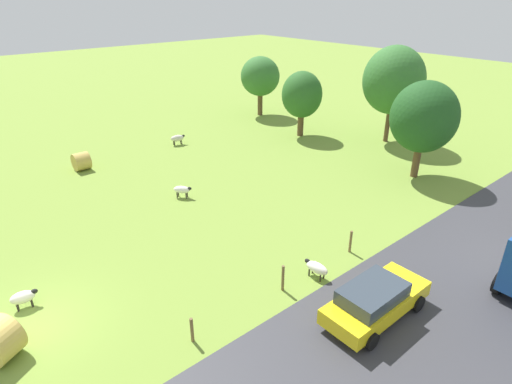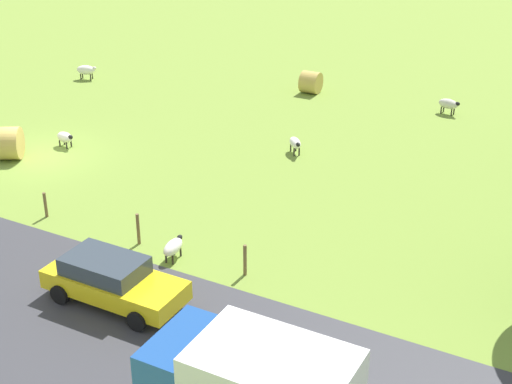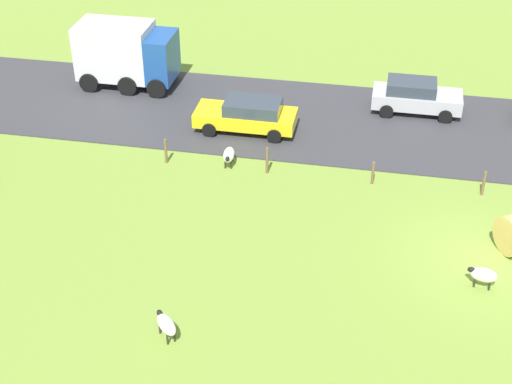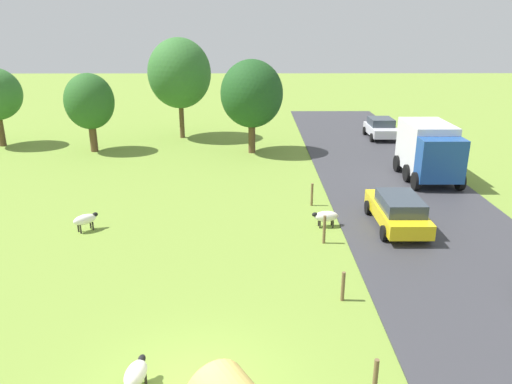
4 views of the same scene
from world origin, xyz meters
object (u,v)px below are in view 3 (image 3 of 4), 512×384
Objects in this scene: sheep_0 at (166,324)px; sheep_2 at (483,275)px; car_2 at (248,115)px; truck_0 at (126,53)px; sheep_3 at (229,155)px; car_0 at (415,96)px.

sheep_2 is (4.39, -9.81, -0.05)m from sheep_0.
truck_0 is at bearing 62.52° from car_2.
sheep_2 is 0.22× the size of truck_0.
sheep_0 is at bearing -179.23° from car_2.
sheep_3 is (10.47, 0.37, -0.03)m from sheep_0.
car_0 reaches higher than car_2.
car_0 is (6.41, -7.65, 0.39)m from sheep_3.
car_2 is at bearing 47.45° from sheep_2.
car_2 reaches higher than sheep_0.
sheep_2 is at bearing -120.82° from sheep_3.
sheep_0 is 0.23× the size of car_2.
sheep_0 is 10.75m from sheep_2.
car_2 is (13.56, 0.18, 0.32)m from sheep_0.
sheep_3 is 0.25× the size of truck_0.
truck_0 is at bearing 52.97° from sheep_2.
car_0 is 8.16m from car_2.
car_0 reaches higher than sheep_2.
car_2 is at bearing 113.94° from car_0.
sheep_3 is 3.12m from car_2.
car_2 is (9.17, 9.99, 0.37)m from sheep_2.
sheep_2 is 0.87× the size of sheep_3.
sheep_0 is 0.86× the size of sheep_3.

